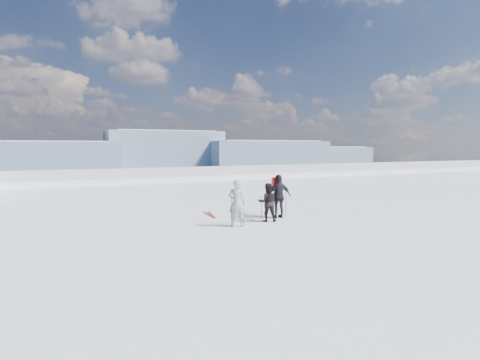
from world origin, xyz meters
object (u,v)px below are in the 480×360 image
object	(u,v)px
skier_grey	(237,203)
skis_loose	(210,215)
skier_dark	(267,202)
skier_pack	(279,196)

from	to	relation	value
skier_grey	skis_loose	xyz separation A→B (m)	(-0.15, 2.86, -0.95)
skier_grey	skier_dark	bearing A→B (deg)	-141.07
skier_grey	skier_dark	world-z (taller)	skier_grey
skier_grey	skis_loose	distance (m)	3.02
skier_dark	skis_loose	xyz separation A→B (m)	(-1.78, 2.46, -0.83)
skier_grey	skier_dark	distance (m)	1.68
skis_loose	skier_grey	bearing A→B (deg)	-87.03
skier_pack	skier_dark	bearing A→B (deg)	34.36
skier_dark	skis_loose	size ratio (longest dim) A/B	0.99
skier_dark	skier_pack	bearing A→B (deg)	-130.66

